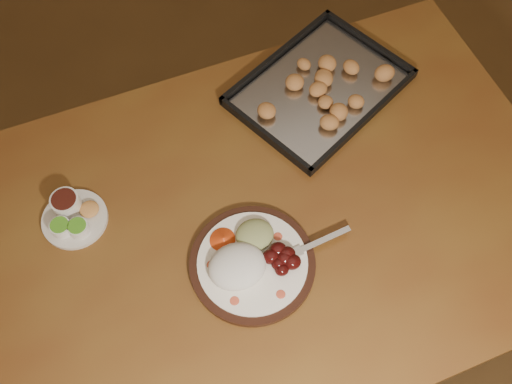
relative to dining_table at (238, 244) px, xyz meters
name	(u,v)px	position (x,y,z in m)	size (l,w,h in m)	color
ground	(240,250)	(0.07, 0.24, -0.65)	(4.00, 4.00, 0.00)	brown
dining_table	(238,244)	(0.00, 0.00, 0.00)	(1.54, 0.97, 0.75)	brown
dinner_plate	(250,261)	(0.00, -0.09, 0.12)	(0.36, 0.27, 0.06)	black
condiment_saucer	(72,216)	(-0.33, 0.14, 0.11)	(0.14, 0.14, 0.05)	silver
baking_tray	(319,87)	(0.31, 0.29, 0.11)	(0.50, 0.45, 0.04)	black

